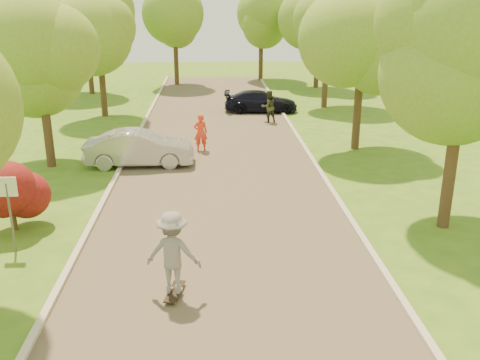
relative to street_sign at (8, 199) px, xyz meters
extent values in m
plane|color=#356A19|center=(5.80, -4.00, -1.56)|extent=(100.00, 100.00, 0.00)
cube|color=#4C4438|center=(5.80, 4.00, -1.56)|extent=(8.00, 60.00, 0.01)
cube|color=#B2AD9E|center=(1.75, 4.00, -1.50)|extent=(0.18, 60.00, 0.12)
cube|color=#B2AD9E|center=(9.85, 4.00, -1.50)|extent=(0.18, 60.00, 0.12)
cylinder|color=#59595E|center=(0.00, 0.00, -0.56)|extent=(0.06, 0.06, 2.00)
cube|color=white|center=(0.00, 0.00, 0.34)|extent=(0.55, 0.04, 0.55)
cylinder|color=#382619|center=(-0.50, 1.50, -1.21)|extent=(0.12, 0.12, 0.70)
sphere|color=#590F0F|center=(-0.50, 1.50, -0.46)|extent=(1.70, 1.70, 1.70)
cylinder|color=#382619|center=(-1.20, 8.00, 0.01)|extent=(0.36, 0.36, 3.15)
sphere|color=olive|center=(-1.20, 8.00, 2.85)|extent=(4.20, 4.20, 4.20)
sphere|color=olive|center=(-0.57, 8.00, 3.48)|extent=(3.15, 3.15, 3.15)
cylinder|color=#382619|center=(-0.80, 18.00, 0.35)|extent=(0.36, 0.36, 3.83)
sphere|color=olive|center=(-0.80, 18.00, 3.70)|extent=(4.80, 4.80, 4.80)
sphere|color=olive|center=(-0.08, 18.00, 4.42)|extent=(3.60, 3.60, 3.60)
cylinder|color=#382619|center=(12.60, 1.00, 0.35)|extent=(0.36, 0.36, 3.83)
sphere|color=olive|center=(12.60, 1.00, 3.76)|extent=(5.00, 5.00, 5.00)
cylinder|color=#382619|center=(12.20, 10.00, 0.12)|extent=(0.36, 0.36, 3.38)
sphere|color=olive|center=(12.20, 10.00, 3.13)|extent=(4.40, 4.40, 4.40)
sphere|color=olive|center=(12.86, 10.00, 3.79)|extent=(3.30, 3.30, 3.30)
cylinder|color=#382619|center=(12.80, 20.00, 0.46)|extent=(0.36, 0.36, 4.05)
sphere|color=olive|center=(12.80, 20.00, 4.05)|extent=(5.20, 5.20, 5.20)
sphere|color=olive|center=(13.58, 20.00, 4.83)|extent=(3.90, 3.90, 3.90)
cylinder|color=#382619|center=(-3.20, 26.00, 0.24)|extent=(0.36, 0.36, 3.60)
sphere|color=olive|center=(-3.20, 26.00, 3.54)|extent=(5.00, 5.00, 5.00)
sphere|color=olive|center=(-2.45, 26.00, 4.29)|extent=(3.75, 3.75, 3.75)
cylinder|color=#382619|center=(13.80, 28.00, 0.35)|extent=(0.36, 0.36, 3.83)
sphere|color=olive|center=(13.80, 28.00, 3.76)|extent=(5.00, 5.00, 5.00)
sphere|color=olive|center=(14.55, 28.00, 4.51)|extent=(3.75, 3.75, 3.75)
cylinder|color=#382619|center=(2.80, 30.00, 0.12)|extent=(0.36, 0.36, 3.38)
sphere|color=olive|center=(2.80, 30.00, 3.25)|extent=(4.80, 4.80, 4.80)
sphere|color=olive|center=(3.52, 30.00, 3.97)|extent=(3.60, 3.60, 3.60)
cylinder|color=#382619|center=(9.80, 32.00, 0.24)|extent=(0.36, 0.36, 3.60)
sphere|color=olive|center=(9.80, 32.00, 3.54)|extent=(5.00, 5.00, 5.00)
sphere|color=olive|center=(10.55, 32.00, 4.29)|extent=(3.75, 3.75, 3.75)
imported|color=#A0A1A5|center=(2.50, 7.91, -0.82)|extent=(4.51, 1.62, 1.48)
imported|color=black|center=(8.58, 18.71, -0.92)|extent=(4.57, 2.09, 1.30)
cube|color=black|center=(4.57, -2.63, -1.44)|extent=(0.48, 1.06, 0.02)
cylinder|color=#BFCC4C|center=(4.73, -2.28, -1.51)|extent=(0.05, 0.09, 0.08)
cylinder|color=#BFCC4C|center=(4.55, -2.25, -1.51)|extent=(0.05, 0.09, 0.08)
cylinder|color=#BFCC4C|center=(4.60, -3.00, -1.51)|extent=(0.05, 0.09, 0.08)
cylinder|color=#BFCC4C|center=(4.42, -2.97, -1.51)|extent=(0.05, 0.09, 0.08)
imported|color=gray|center=(4.57, -2.63, -0.43)|extent=(1.41, 0.98, 2.01)
imported|color=red|center=(5.02, 10.05, -0.71)|extent=(0.66, 0.47, 1.71)
imported|color=#2C311D|center=(8.74, 15.74, -0.66)|extent=(1.06, 0.95, 1.80)
camera|label=1|loc=(5.50, -13.78, 5.14)|focal=40.00mm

